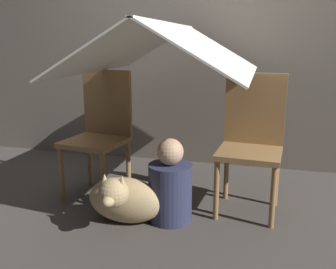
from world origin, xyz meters
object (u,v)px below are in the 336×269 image
object	(u,v)px
person_front	(170,187)
dog	(124,199)
chair_right	(251,138)
chair_left	(100,129)

from	to	relation	value
person_front	dog	xyz separation A→B (m)	(-0.28, -0.14, -0.06)
dog	chair_right	bearing A→B (deg)	31.34
chair_left	person_front	world-z (taller)	chair_left
chair_right	dog	world-z (taller)	chair_right
person_front	chair_left	bearing A→B (deg)	152.51
chair_left	person_front	xyz separation A→B (m)	(0.64, -0.33, -0.28)
chair_left	person_front	size ratio (longest dim) A/B	1.70
person_front	dog	size ratio (longest dim) A/B	1.11
chair_right	person_front	xyz separation A→B (m)	(-0.50, -0.33, -0.28)
chair_right	person_front	distance (m)	0.66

